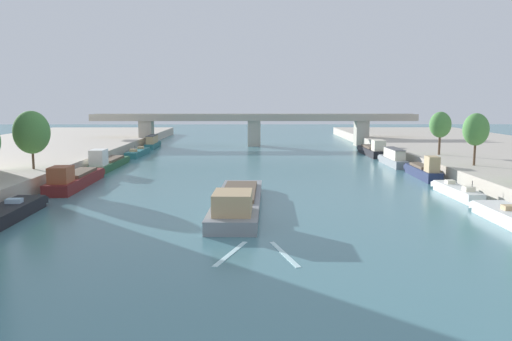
# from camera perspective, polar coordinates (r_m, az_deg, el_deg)

# --- Properties ---
(barge_midriver) EXTENTS (4.93, 21.93, 2.88)m
(barge_midriver) POSITION_cam_1_polar(r_m,az_deg,el_deg) (49.04, -2.03, -3.36)
(barge_midriver) COLOR gray
(barge_midriver) RESTS_ON ground
(wake_behind_barge) EXTENTS (5.60, 5.99, 0.03)m
(wake_behind_barge) POSITION_cam_1_polar(r_m,az_deg,el_deg) (35.72, 0.16, -9.06)
(wake_behind_barge) COLOR silver
(wake_behind_barge) RESTS_ON ground
(moored_boat_left_downstream) EXTENTS (3.08, 15.24, 2.27)m
(moored_boat_left_downstream) POSITION_cam_1_polar(r_m,az_deg,el_deg) (48.93, -26.17, -4.52)
(moored_boat_left_downstream) COLOR black
(moored_boat_left_downstream) RESTS_ON ground
(moored_boat_left_near) EXTENTS (3.25, 15.94, 3.04)m
(moored_boat_left_near) POSITION_cam_1_polar(r_m,az_deg,el_deg) (65.56, -19.19, -0.90)
(moored_boat_left_near) COLOR maroon
(moored_boat_left_near) RESTS_ON ground
(moored_boat_left_far) EXTENTS (2.68, 16.15, 3.29)m
(moored_boat_left_far) POSITION_cam_1_polar(r_m,az_deg,el_deg) (81.46, -15.92, 0.86)
(moored_boat_left_far) COLOR #235633
(moored_boat_left_far) RESTS_ON ground
(moored_boat_left_upstream) EXTENTS (2.35, 12.58, 2.16)m
(moored_boat_left_upstream) POSITION_cam_1_polar(r_m,az_deg,el_deg) (98.95, -12.75, 1.93)
(moored_boat_left_upstream) COLOR #23666B
(moored_boat_left_upstream) RESTS_ON ground
(moored_boat_left_lone) EXTENTS (2.09, 11.50, 2.75)m
(moored_boat_left_lone) POSITION_cam_1_polar(r_m,az_deg,el_deg) (113.70, -11.22, 3.01)
(moored_boat_left_lone) COLOR #23666B
(moored_boat_left_lone) RESTS_ON ground
(moored_boat_right_midway) EXTENTS (2.00, 10.45, 2.20)m
(moored_boat_right_midway) POSITION_cam_1_polar(r_m,az_deg,el_deg) (59.98, 21.05, -2.11)
(moored_boat_right_midway) COLOR silver
(moored_boat_right_midway) RESTS_ON ground
(moored_boat_right_end) EXTENTS (2.16, 11.86, 3.25)m
(moored_boat_right_end) POSITION_cam_1_polar(r_m,az_deg,el_deg) (72.52, 17.82, -0.01)
(moored_boat_right_end) COLOR #1E284C
(moored_boat_right_end) RESTS_ON ground
(moored_boat_right_upstream) EXTENTS (1.96, 11.79, 2.74)m
(moored_boat_right_upstream) POSITION_cam_1_polar(r_m,az_deg,el_deg) (84.86, 14.75, 1.31)
(moored_boat_right_upstream) COLOR gray
(moored_boat_right_upstream) RESTS_ON ground
(moored_boat_right_second) EXTENTS (2.85, 14.09, 3.17)m
(moored_boat_right_second) POSITION_cam_1_polar(r_m,az_deg,el_deg) (99.11, 12.64, 2.18)
(moored_boat_right_second) COLOR black
(moored_boat_right_second) RESTS_ON ground
(tree_left_end_of_row) EXTENTS (4.29, 4.29, 7.03)m
(tree_left_end_of_row) POSITION_cam_1_polar(r_m,az_deg,el_deg) (68.44, -23.30, 3.84)
(tree_left_end_of_row) COLOR brown
(tree_left_end_of_row) RESTS_ON quay_left
(tree_right_by_lamp) EXTENTS (3.22, 3.22, 6.66)m
(tree_right_by_lamp) POSITION_cam_1_polar(r_m,az_deg,el_deg) (71.89, 22.88, 4.14)
(tree_right_by_lamp) COLOR brown
(tree_right_by_lamp) RESTS_ON quay_right
(tree_right_end_of_row) EXTENTS (3.21, 3.21, 6.52)m
(tree_right_end_of_row) POSITION_cam_1_polar(r_m,az_deg,el_deg) (83.98, 19.48, 4.72)
(tree_right_end_of_row) COLOR brown
(tree_right_end_of_row) RESTS_ON quay_right
(bridge_far) EXTENTS (71.90, 4.40, 7.09)m
(bridge_far) POSITION_cam_1_polar(r_m,az_deg,el_deg) (116.41, -0.21, 4.99)
(bridge_far) COLOR #ADA899
(bridge_far) RESTS_ON ground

